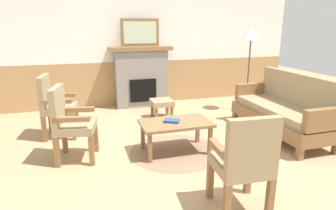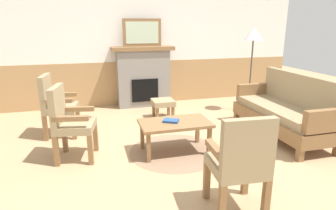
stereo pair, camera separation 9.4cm
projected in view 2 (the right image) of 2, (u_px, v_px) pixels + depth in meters
ground_plane at (174, 148)px, 4.13m from camera, size 14.00×14.00×0.00m
wall_back at (140, 44)px, 6.18m from camera, size 7.20×0.14×2.70m
fireplace at (143, 76)px, 6.13m from camera, size 1.30×0.44×1.28m
framed_picture at (142, 33)px, 5.89m from camera, size 0.80×0.04×0.56m
couch at (284, 112)px, 4.50m from camera, size 0.70×1.80×0.98m
coffee_table at (175, 126)px, 3.91m from camera, size 0.96×0.56×0.44m
round_rug at (175, 151)px, 4.02m from camera, size 1.28×1.28×0.01m
book_on_table at (171, 121)px, 3.90m from camera, size 0.25×0.23×0.03m
footstool at (163, 104)px, 5.37m from camera, size 0.40×0.40×0.36m
armchair_near_fireplace at (56, 103)px, 4.47m from camera, size 0.54×0.54×0.98m
armchair_by_window_left at (69, 120)px, 3.68m from camera, size 0.56×0.56×0.98m
armchair_front_left at (240, 161)px, 2.57m from camera, size 0.52×0.52×0.98m
floor_lamp_by_couch at (253, 39)px, 5.54m from camera, size 0.36×0.36×1.68m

